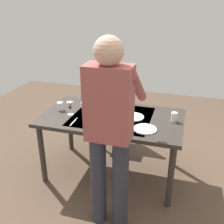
# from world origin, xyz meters

# --- Properties ---
(ground_plane) EXTENTS (6.00, 6.00, 0.00)m
(ground_plane) POSITION_xyz_m (0.00, 0.00, 0.00)
(ground_plane) COLOR brown
(dining_table) EXTENTS (1.52, 0.85, 0.74)m
(dining_table) POSITION_xyz_m (0.00, 0.00, 0.66)
(dining_table) COLOR #332D28
(dining_table) RESTS_ON ground_plane
(chair_near) EXTENTS (0.40, 0.40, 0.91)m
(chair_near) POSITION_xyz_m (0.21, -0.81, 0.53)
(chair_near) COLOR black
(chair_near) RESTS_ON ground_plane
(person_server) EXTENTS (0.42, 0.61, 1.69)m
(person_server) POSITION_xyz_m (-0.19, 0.69, 0.96)
(person_server) COLOR #2D2D38
(person_server) RESTS_ON ground_plane
(wine_bottle) EXTENTS (0.07, 0.07, 0.30)m
(wine_bottle) POSITION_xyz_m (-0.02, -0.31, 0.85)
(wine_bottle) COLOR black
(wine_bottle) RESTS_ON dining_table
(wine_glass_left) EXTENTS (0.07, 0.07, 0.15)m
(wine_glass_left) POSITION_xyz_m (0.45, 0.09, 0.85)
(wine_glass_left) COLOR white
(wine_glass_left) RESTS_ON dining_table
(wine_glass_right) EXTENTS (0.07, 0.07, 0.15)m
(wine_glass_right) POSITION_xyz_m (0.03, -0.22, 0.85)
(wine_glass_right) COLOR white
(wine_glass_right) RESTS_ON dining_table
(water_cup_near_left) EXTENTS (0.06, 0.06, 0.10)m
(water_cup_near_left) POSITION_xyz_m (-0.65, -0.06, 0.79)
(water_cup_near_left) COLOR silver
(water_cup_near_left) RESTS_ON dining_table
(water_cup_near_right) EXTENTS (0.07, 0.07, 0.09)m
(water_cup_near_right) POSITION_xyz_m (0.61, 0.01, 0.79)
(water_cup_near_right) COLOR silver
(water_cup_near_right) RESTS_ON dining_table
(water_cup_far_left) EXTENTS (0.07, 0.07, 0.09)m
(water_cup_far_left) POSITION_xyz_m (0.13, 0.04, 0.79)
(water_cup_far_left) COLOR silver
(water_cup_far_left) RESTS_ON dining_table
(serving_bowl_pasta) EXTENTS (0.30, 0.30, 0.07)m
(serving_bowl_pasta) POSITION_xyz_m (0.28, -0.21, 0.77)
(serving_bowl_pasta) COLOR white
(serving_bowl_pasta) RESTS_ON dining_table
(dinner_plate_near) EXTENTS (0.23, 0.23, 0.01)m
(dinner_plate_near) POSITION_xyz_m (-0.23, -0.04, 0.75)
(dinner_plate_near) COLOR white
(dinner_plate_near) RESTS_ON dining_table
(dinner_plate_far) EXTENTS (0.23, 0.23, 0.01)m
(dinner_plate_far) POSITION_xyz_m (-0.40, 0.21, 0.75)
(dinner_plate_far) COLOR white
(dinner_plate_far) RESTS_ON dining_table
(table_knife) EXTENTS (0.02, 0.20, 0.00)m
(table_knife) POSITION_xyz_m (0.34, 0.25, 0.74)
(table_knife) COLOR silver
(table_knife) RESTS_ON dining_table
(table_fork) EXTENTS (0.06, 0.18, 0.00)m
(table_fork) POSITION_xyz_m (-0.04, 0.14, 0.74)
(table_fork) COLOR silver
(table_fork) RESTS_ON dining_table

